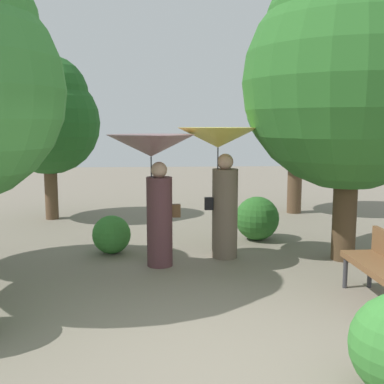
% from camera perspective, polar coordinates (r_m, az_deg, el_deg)
% --- Properties ---
extents(ground_plane, '(40.00, 40.00, 0.00)m').
position_cam_1_polar(ground_plane, '(4.73, 2.91, -19.43)').
color(ground_plane, gray).
extents(person_left, '(1.33, 1.33, 2.02)m').
position_cam_1_polar(person_left, '(7.25, -4.60, 3.00)').
color(person_left, '#563338').
rests_on(person_left, ground).
extents(person_right, '(1.29, 1.29, 2.12)m').
position_cam_1_polar(person_right, '(7.71, 3.39, 3.49)').
color(person_right, '#6B5B4C').
rests_on(person_right, ground).
extents(tree_near_right, '(3.35, 3.35, 4.92)m').
position_cam_1_polar(tree_near_right, '(7.97, 18.43, 14.09)').
color(tree_near_right, '#4C3823').
rests_on(tree_near_right, ground).
extents(tree_mid_right, '(2.46, 2.46, 4.28)m').
position_cam_1_polar(tree_mid_right, '(11.92, 12.42, 11.04)').
color(tree_mid_right, brown).
rests_on(tree_mid_right, ground).
extents(tree_far_back, '(2.31, 2.31, 3.71)m').
position_cam_1_polar(tree_far_back, '(11.34, -16.76, 8.82)').
color(tree_far_back, brown).
rests_on(tree_far_back, ground).
extents(bush_path_right, '(0.82, 0.82, 0.82)m').
position_cam_1_polar(bush_path_right, '(9.13, 7.76, -3.12)').
color(bush_path_right, '#2D6B28').
rests_on(bush_path_right, ground).
extents(bush_behind_bench, '(0.65, 0.65, 0.65)m').
position_cam_1_polar(bush_behind_bench, '(8.24, -9.56, -5.01)').
color(bush_behind_bench, '#387F33').
rests_on(bush_behind_bench, ground).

